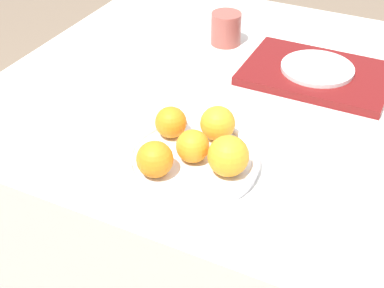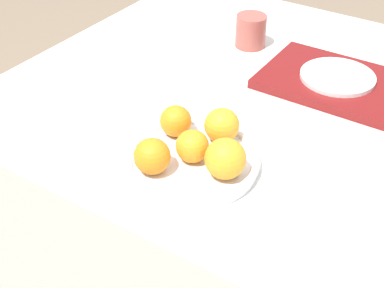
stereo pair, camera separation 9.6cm
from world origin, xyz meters
name	(u,v)px [view 1 (the left image)]	position (x,y,z in m)	size (l,w,h in m)	color
table	(261,217)	(0.00, 0.00, 0.38)	(1.23, 1.00, 0.77)	silver
fruit_platter	(192,160)	(-0.05, -0.31, 0.78)	(0.25, 0.25, 0.03)	silver
orange_0	(193,146)	(-0.05, -0.31, 0.81)	(0.06, 0.06, 0.06)	orange
orange_1	(228,156)	(0.02, -0.32, 0.82)	(0.07, 0.07, 0.07)	orange
orange_2	(171,122)	(-0.12, -0.26, 0.82)	(0.06, 0.06, 0.06)	orange
orange_3	(155,159)	(-0.09, -0.38, 0.82)	(0.07, 0.07, 0.07)	orange
orange_4	(218,123)	(-0.04, -0.23, 0.82)	(0.07, 0.07, 0.07)	orange
serving_tray	(316,74)	(0.07, 0.11, 0.78)	(0.33, 0.23, 0.02)	maroon
side_plate	(317,68)	(0.07, 0.11, 0.79)	(0.17, 0.17, 0.01)	silver
cup_1	(226,28)	(-0.20, 0.18, 0.81)	(0.08, 0.08, 0.08)	#9E4C42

